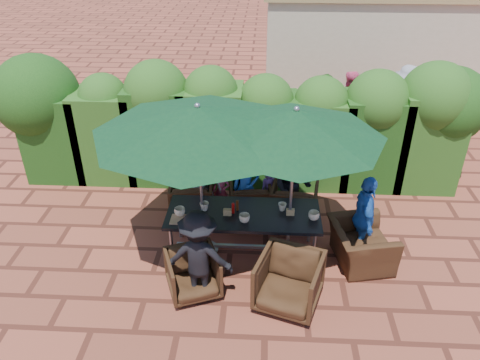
# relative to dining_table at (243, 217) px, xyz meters

# --- Properties ---
(ground) EXTENTS (80.00, 80.00, 0.00)m
(ground) POSITION_rel_dining_table_xyz_m (-0.21, 0.00, -0.67)
(ground) COLOR brown
(ground) RESTS_ON ground
(dining_table) EXTENTS (2.29, 0.90, 0.75)m
(dining_table) POSITION_rel_dining_table_xyz_m (0.00, 0.00, 0.00)
(dining_table) COLOR black
(dining_table) RESTS_ON ground
(umbrella_left) EXTENTS (2.95, 2.95, 2.46)m
(umbrella_left) POSITION_rel_dining_table_xyz_m (-0.62, 0.03, 1.54)
(umbrella_left) COLOR gray
(umbrella_left) RESTS_ON ground
(umbrella_right) EXTENTS (2.47, 2.47, 2.46)m
(umbrella_right) POSITION_rel_dining_table_xyz_m (0.69, -0.01, 1.54)
(umbrella_right) COLOR gray
(umbrella_right) RESTS_ON ground
(chair_far_left) EXTENTS (0.78, 0.74, 0.75)m
(chair_far_left) POSITION_rel_dining_table_xyz_m (-0.94, 1.02, -0.30)
(chair_far_left) COLOR black
(chair_far_left) RESTS_ON ground
(chair_far_mid) EXTENTS (0.77, 0.73, 0.72)m
(chair_far_mid) POSITION_rel_dining_table_xyz_m (0.07, 1.07, -0.32)
(chair_far_mid) COLOR black
(chair_far_mid) RESTS_ON ground
(chair_far_right) EXTENTS (0.85, 0.81, 0.78)m
(chair_far_right) POSITION_rel_dining_table_xyz_m (0.82, 0.96, -0.28)
(chair_far_right) COLOR black
(chair_far_right) RESTS_ON ground
(chair_near_left) EXTENTS (0.87, 0.84, 0.70)m
(chair_near_left) POSITION_rel_dining_table_xyz_m (-0.65, -0.88, -0.32)
(chair_near_left) COLOR black
(chair_near_left) RESTS_ON ground
(chair_near_right) EXTENTS (1.00, 0.97, 0.83)m
(chair_near_right) POSITION_rel_dining_table_xyz_m (0.66, -1.04, -0.26)
(chair_near_right) COLOR black
(chair_near_right) RESTS_ON ground
(chair_end_right) EXTENTS (0.80, 1.07, 0.84)m
(chair_end_right) POSITION_rel_dining_table_xyz_m (1.77, -0.11, -0.25)
(chair_end_right) COLOR black
(chair_end_right) RESTS_ON ground
(adult_far_left) EXTENTS (0.78, 0.59, 1.41)m
(adult_far_left) POSITION_rel_dining_table_xyz_m (-0.78, 1.04, 0.03)
(adult_far_left) COLOR silver
(adult_far_left) RESTS_ON ground
(adult_far_mid) EXTENTS (0.47, 0.40, 1.21)m
(adult_far_mid) POSITION_rel_dining_table_xyz_m (-0.00, 0.99, -0.07)
(adult_far_mid) COLOR #2057AE
(adult_far_mid) RESTS_ON ground
(adult_far_right) EXTENTS (0.68, 0.46, 1.32)m
(adult_far_right) POSITION_rel_dining_table_xyz_m (0.76, 0.98, -0.01)
(adult_far_right) COLOR black
(adult_far_right) RESTS_ON ground
(adult_near_left) EXTENTS (0.91, 0.47, 1.39)m
(adult_near_left) POSITION_rel_dining_table_xyz_m (-0.54, -0.97, 0.02)
(adult_near_left) COLOR black
(adult_near_left) RESTS_ON ground
(adult_end_right) EXTENTS (0.43, 0.82, 1.37)m
(adult_end_right) POSITION_rel_dining_table_xyz_m (1.80, 0.06, 0.01)
(adult_end_right) COLOR #2057AE
(adult_end_right) RESTS_ON ground
(child_left) EXTENTS (0.37, 0.33, 0.86)m
(child_left) POSITION_rel_dining_table_xyz_m (-0.44, 1.12, -0.24)
(child_left) COLOR #E55181
(child_left) RESTS_ON ground
(child_right) EXTENTS (0.38, 0.35, 0.87)m
(child_right) POSITION_rel_dining_table_xyz_m (0.39, 1.12, -0.24)
(child_right) COLOR #734597
(child_right) RESTS_ON ground
(pedestrian_a) EXTENTS (1.56, 1.01, 1.58)m
(pedestrian_a) POSITION_rel_dining_table_xyz_m (1.58, 4.15, 0.11)
(pedestrian_a) COLOR #2E8524
(pedestrian_a) RESTS_ON ground
(pedestrian_b) EXTENTS (0.85, 0.73, 1.52)m
(pedestrian_b) POSITION_rel_dining_table_xyz_m (2.18, 4.54, 0.09)
(pedestrian_b) COLOR #E55181
(pedestrian_b) RESTS_ON ground
(pedestrian_c) EXTENTS (1.18, 1.08, 1.73)m
(pedestrian_c) POSITION_rel_dining_table_xyz_m (3.42, 4.37, 0.19)
(pedestrian_c) COLOR gray
(pedestrian_c) RESTS_ON ground
(cup_a) EXTENTS (0.16, 0.16, 0.13)m
(cup_a) POSITION_rel_dining_table_xyz_m (-0.93, -0.11, 0.14)
(cup_a) COLOR beige
(cup_a) RESTS_ON dining_table
(cup_b) EXTENTS (0.14, 0.14, 0.13)m
(cup_b) POSITION_rel_dining_table_xyz_m (-0.59, 0.05, 0.14)
(cup_b) COLOR beige
(cup_b) RESTS_ON dining_table
(cup_c) EXTENTS (0.16, 0.16, 0.13)m
(cup_c) POSITION_rel_dining_table_xyz_m (0.03, -0.22, 0.14)
(cup_c) COLOR beige
(cup_c) RESTS_ON dining_table
(cup_d) EXTENTS (0.12, 0.12, 0.12)m
(cup_d) POSITION_rel_dining_table_xyz_m (0.58, 0.11, 0.13)
(cup_d) COLOR beige
(cup_d) RESTS_ON dining_table
(cup_e) EXTENTS (0.16, 0.16, 0.13)m
(cup_e) POSITION_rel_dining_table_xyz_m (1.03, -0.11, 0.14)
(cup_e) COLOR beige
(cup_e) RESTS_ON dining_table
(ketchup_bottle) EXTENTS (0.04, 0.04, 0.17)m
(ketchup_bottle) POSITION_rel_dining_table_xyz_m (-0.15, -0.01, 0.16)
(ketchup_bottle) COLOR #B20C0A
(ketchup_bottle) RESTS_ON dining_table
(sauce_bottle) EXTENTS (0.04, 0.04, 0.17)m
(sauce_bottle) POSITION_rel_dining_table_xyz_m (-0.10, 0.07, 0.16)
(sauce_bottle) COLOR #4C230C
(sauce_bottle) RESTS_ON dining_table
(serving_tray) EXTENTS (0.35, 0.25, 0.02)m
(serving_tray) POSITION_rel_dining_table_xyz_m (-0.88, -0.23, 0.08)
(serving_tray) COLOR #AB7B52
(serving_tray) RESTS_ON dining_table
(number_block_left) EXTENTS (0.12, 0.06, 0.10)m
(number_block_left) POSITION_rel_dining_table_xyz_m (-0.23, -0.06, 0.13)
(number_block_left) COLOR tan
(number_block_left) RESTS_ON dining_table
(number_block_right) EXTENTS (0.12, 0.06, 0.10)m
(number_block_right) POSITION_rel_dining_table_xyz_m (0.69, -0.01, 0.13)
(number_block_right) COLOR tan
(number_block_right) RESTS_ON dining_table
(hedge_wall) EXTENTS (9.10, 1.60, 2.41)m
(hedge_wall) POSITION_rel_dining_table_xyz_m (-0.19, 2.32, 0.62)
(hedge_wall) COLOR #12380F
(hedge_wall) RESTS_ON ground
(building) EXTENTS (6.20, 3.08, 3.20)m
(building) POSITION_rel_dining_table_xyz_m (3.29, 6.99, 0.93)
(building) COLOR beige
(building) RESTS_ON ground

